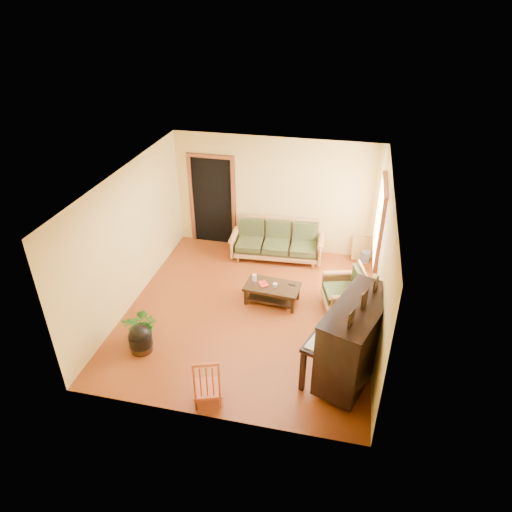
% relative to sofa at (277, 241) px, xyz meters
% --- Properties ---
extents(floor, '(5.00, 5.00, 0.00)m').
position_rel_sofa_xyz_m(floor, '(-0.14, -2.02, -0.43)').
color(floor, '#5D230C').
rests_on(floor, ground).
extents(doorway, '(1.08, 0.16, 2.05)m').
position_rel_sofa_xyz_m(doorway, '(-1.59, 0.46, 0.60)').
color(doorway, black).
rests_on(doorway, floor).
extents(window, '(0.12, 1.36, 1.46)m').
position_rel_sofa_xyz_m(window, '(2.07, -0.72, 1.07)').
color(window, white).
rests_on(window, right_wall).
extents(sofa, '(2.04, 0.95, 0.85)m').
position_rel_sofa_xyz_m(sofa, '(0.00, 0.00, 0.00)').
color(sofa, '#A26B3B').
rests_on(sofa, floor).
extents(coffee_table, '(1.07, 0.65, 0.37)m').
position_rel_sofa_xyz_m(coffee_table, '(0.22, -1.63, -0.24)').
color(coffee_table, black).
rests_on(coffee_table, floor).
extents(armchair, '(1.01, 1.03, 0.84)m').
position_rel_sofa_xyz_m(armchair, '(1.53, -1.52, -0.01)').
color(armchair, '#A26B3B').
rests_on(armchair, floor).
extents(piano, '(1.38, 1.76, 1.37)m').
position_rel_sofa_xyz_m(piano, '(1.78, -3.27, 0.26)').
color(piano, black).
rests_on(piano, floor).
extents(footstool, '(0.42, 0.42, 0.37)m').
position_rel_sofa_xyz_m(footstool, '(-1.66, -3.44, -0.24)').
color(footstool, black).
rests_on(footstool, floor).
extents(red_chair, '(0.53, 0.55, 0.87)m').
position_rel_sofa_xyz_m(red_chair, '(-0.25, -4.21, 0.01)').
color(red_chair, '#9D3C1C').
rests_on(red_chair, floor).
extents(leaning_frame, '(0.44, 0.20, 0.57)m').
position_rel_sofa_xyz_m(leaning_frame, '(1.83, 0.36, -0.14)').
color(leaning_frame, gold).
rests_on(leaning_frame, floor).
extents(ceramic_crock, '(0.23, 0.23, 0.25)m').
position_rel_sofa_xyz_m(ceramic_crock, '(1.94, 0.29, -0.30)').
color(ceramic_crock, '#314993').
rests_on(ceramic_crock, floor).
extents(potted_plant, '(0.65, 0.57, 0.67)m').
position_rel_sofa_xyz_m(potted_plant, '(-1.70, -3.24, -0.09)').
color(potted_plant, '#205E1B').
rests_on(potted_plant, floor).
extents(book, '(0.25, 0.27, 0.02)m').
position_rel_sofa_xyz_m(book, '(-0.03, -1.68, -0.04)').
color(book, '#A42415').
rests_on(book, coffee_table).
extents(candle, '(0.10, 0.10, 0.13)m').
position_rel_sofa_xyz_m(candle, '(-0.15, -1.54, 0.02)').
color(candle, white).
rests_on(candle, coffee_table).
extents(glass_jar, '(0.11, 0.11, 0.06)m').
position_rel_sofa_xyz_m(glass_jar, '(0.27, -1.65, -0.02)').
color(glass_jar, silver).
rests_on(glass_jar, coffee_table).
extents(remote, '(0.15, 0.07, 0.01)m').
position_rel_sofa_xyz_m(remote, '(0.58, -1.54, -0.04)').
color(remote, black).
rests_on(remote, coffee_table).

